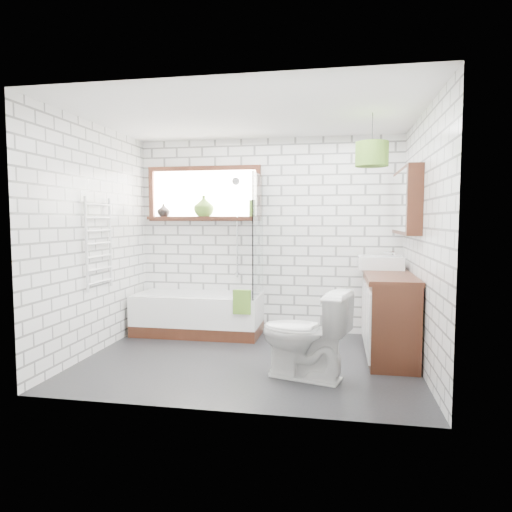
% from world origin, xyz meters
% --- Properties ---
extents(floor, '(3.40, 2.60, 0.01)m').
position_xyz_m(floor, '(0.00, 0.00, -0.01)').
color(floor, black).
rests_on(floor, ground).
extents(ceiling, '(3.40, 2.60, 0.01)m').
position_xyz_m(ceiling, '(0.00, 0.00, 2.50)').
color(ceiling, white).
rests_on(ceiling, ground).
extents(wall_back, '(3.40, 0.01, 2.50)m').
position_xyz_m(wall_back, '(0.00, 1.30, 1.25)').
color(wall_back, white).
rests_on(wall_back, ground).
extents(wall_front, '(3.40, 0.01, 2.50)m').
position_xyz_m(wall_front, '(0.00, -1.30, 1.25)').
color(wall_front, white).
rests_on(wall_front, ground).
extents(wall_left, '(0.01, 2.60, 2.50)m').
position_xyz_m(wall_left, '(-1.70, 0.00, 1.25)').
color(wall_left, white).
rests_on(wall_left, ground).
extents(wall_right, '(0.01, 2.60, 2.50)m').
position_xyz_m(wall_right, '(1.70, 0.00, 1.25)').
color(wall_right, white).
rests_on(wall_right, ground).
extents(window, '(1.52, 0.16, 0.68)m').
position_xyz_m(window, '(-0.85, 1.26, 1.80)').
color(window, black).
rests_on(window, wall_back).
extents(towel_radiator, '(0.06, 0.52, 1.00)m').
position_xyz_m(towel_radiator, '(-1.66, 0.00, 1.20)').
color(towel_radiator, white).
rests_on(towel_radiator, wall_left).
extents(mirror_cabinet, '(0.16, 1.20, 0.70)m').
position_xyz_m(mirror_cabinet, '(1.62, 0.60, 1.65)').
color(mirror_cabinet, black).
rests_on(mirror_cabinet, wall_right).
extents(shower_riser, '(0.02, 0.02, 1.30)m').
position_xyz_m(shower_riser, '(-0.40, 1.26, 1.35)').
color(shower_riser, silver).
rests_on(shower_riser, wall_back).
extents(bathtub, '(1.59, 0.70, 0.52)m').
position_xyz_m(bathtub, '(-0.84, 0.95, 0.26)').
color(bathtub, white).
rests_on(bathtub, floor).
extents(shower_screen, '(0.02, 0.72, 1.50)m').
position_xyz_m(shower_screen, '(-0.07, 0.95, 1.27)').
color(shower_screen, white).
rests_on(shower_screen, bathtub).
extents(towel_green, '(0.21, 0.06, 0.29)m').
position_xyz_m(towel_green, '(-0.20, 0.60, 0.50)').
color(towel_green, '#527F26').
rests_on(towel_green, bathtub).
extents(towel_beige, '(0.19, 0.05, 0.24)m').
position_xyz_m(towel_beige, '(-0.20, 0.60, 0.50)').
color(towel_beige, tan).
rests_on(towel_beige, bathtub).
extents(vanity, '(0.50, 1.55, 0.89)m').
position_xyz_m(vanity, '(1.45, 0.52, 0.44)').
color(vanity, black).
rests_on(vanity, floor).
extents(basin, '(0.50, 0.44, 0.15)m').
position_xyz_m(basin, '(1.39, 0.90, 0.96)').
color(basin, white).
rests_on(basin, vanity).
extents(tap, '(0.03, 0.03, 0.14)m').
position_xyz_m(tap, '(1.55, 0.90, 1.01)').
color(tap, silver).
rests_on(tap, vanity).
extents(toilet, '(0.66, 0.91, 0.83)m').
position_xyz_m(toilet, '(0.61, -0.45, 0.41)').
color(toilet, white).
rests_on(toilet, floor).
extents(vase_olive, '(0.33, 0.33, 0.28)m').
position_xyz_m(vase_olive, '(-0.84, 1.23, 1.62)').
color(vase_olive, '#588428').
rests_on(vase_olive, window).
extents(vase_dark, '(0.18, 0.18, 0.17)m').
position_xyz_m(vase_dark, '(-1.40, 1.23, 1.57)').
color(vase_dark, black).
rests_on(vase_dark, window).
extents(bottle, '(0.09, 0.09, 0.21)m').
position_xyz_m(bottle, '(-0.20, 1.23, 1.59)').
color(bottle, '#588428').
rests_on(bottle, window).
extents(pendant, '(0.32, 0.32, 0.24)m').
position_xyz_m(pendant, '(1.22, 0.10, 2.10)').
color(pendant, '#527F26').
rests_on(pendant, ceiling).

